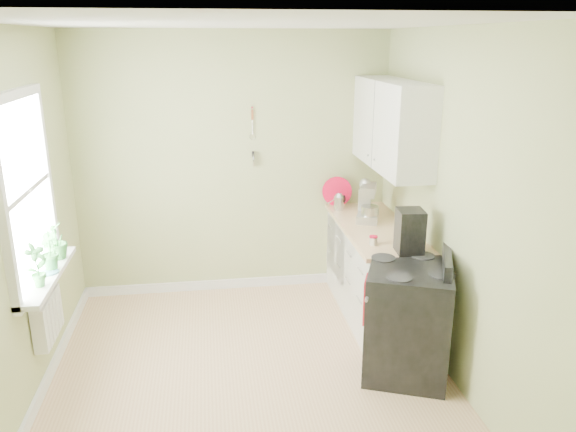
{
  "coord_description": "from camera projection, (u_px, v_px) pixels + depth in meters",
  "views": [
    {
      "loc": [
        -0.27,
        -3.87,
        2.6
      ],
      "look_at": [
        0.38,
        0.55,
        1.19
      ],
      "focal_mm": 35.0,
      "sensor_mm": 36.0,
      "label": 1
    }
  ],
  "objects": [
    {
      "name": "floor",
      "position": [
        251.0,
        382.0,
        4.47
      ],
      "size": [
        3.2,
        3.6,
        0.02
      ],
      "primitive_type": "cube",
      "color": "tan",
      "rests_on": "ground"
    },
    {
      "name": "ceiling",
      "position": [
        242.0,
        22.0,
        3.65
      ],
      "size": [
        3.2,
        3.6,
        0.02
      ],
      "primitive_type": "cube",
      "color": "white",
      "rests_on": "wall_back"
    },
    {
      "name": "wall_back",
      "position": [
        234.0,
        166.0,
        5.77
      ],
      "size": [
        3.2,
        0.02,
        2.7
      ],
      "primitive_type": "cube",
      "color": "#B3BA7F",
      "rests_on": "floor"
    },
    {
      "name": "wall_left",
      "position": [
        12.0,
        230.0,
        3.84
      ],
      "size": [
        0.02,
        3.6,
        2.7
      ],
      "primitive_type": "cube",
      "color": "#B3BA7F",
      "rests_on": "floor"
    },
    {
      "name": "wall_right",
      "position": [
        457.0,
        211.0,
        4.28
      ],
      "size": [
        0.02,
        3.6,
        2.7
      ],
      "primitive_type": "cube",
      "color": "#B3BA7F",
      "rests_on": "floor"
    },
    {
      "name": "base_cabinets",
      "position": [
        374.0,
        272.0,
        5.46
      ],
      "size": [
        0.6,
        1.6,
        0.87
      ],
      "primitive_type": "cube",
      "color": "white",
      "rests_on": "floor"
    },
    {
      "name": "countertop",
      "position": [
        376.0,
        228.0,
        5.32
      ],
      "size": [
        0.64,
        1.6,
        0.04
      ],
      "primitive_type": "cube",
      "color": "beige",
      "rests_on": "base_cabinets"
    },
    {
      "name": "upper_cabinets",
      "position": [
        392.0,
        125.0,
        5.15
      ],
      "size": [
        0.35,
        1.4,
        0.8
      ],
      "primitive_type": "cube",
      "color": "white",
      "rests_on": "wall_right"
    },
    {
      "name": "window",
      "position": [
        25.0,
        191.0,
        4.07
      ],
      "size": [
        0.06,
        1.14,
        1.44
      ],
      "color": "white",
      "rests_on": "wall_left"
    },
    {
      "name": "window_sill",
      "position": [
        48.0,
        275.0,
        4.28
      ],
      "size": [
        0.18,
        1.14,
        0.04
      ],
      "primitive_type": "cube",
      "color": "white",
      "rests_on": "wall_left"
    },
    {
      "name": "radiator",
      "position": [
        47.0,
        318.0,
        4.33
      ],
      "size": [
        0.12,
        0.5,
        0.35
      ],
      "primitive_type": "cube",
      "color": "white",
      "rests_on": "wall_left"
    },
    {
      "name": "wall_utensils",
      "position": [
        253.0,
        146.0,
        5.7
      ],
      "size": [
        0.02,
        0.14,
        0.58
      ],
      "color": "beige",
      "rests_on": "wall_back"
    },
    {
      "name": "stove",
      "position": [
        408.0,
        318.0,
        4.5
      ],
      "size": [
        0.9,
        0.93,
        1.03
      ],
      "color": "black",
      "rests_on": "floor"
    },
    {
      "name": "stand_mixer",
      "position": [
        368.0,
        204.0,
        5.43
      ],
      "size": [
        0.29,
        0.36,
        0.4
      ],
      "color": "#B2B2B7",
      "rests_on": "countertop"
    },
    {
      "name": "kettle",
      "position": [
        339.0,
        201.0,
        5.8
      ],
      "size": [
        0.18,
        0.1,
        0.18
      ],
      "color": "silver",
      "rests_on": "countertop"
    },
    {
      "name": "coffee_maker",
      "position": [
        409.0,
        232.0,
        4.61
      ],
      "size": [
        0.23,
        0.25,
        0.37
      ],
      "color": "black",
      "rests_on": "countertop"
    },
    {
      "name": "red_tray",
      "position": [
        337.0,
        191.0,
        5.92
      ],
      "size": [
        0.32,
        0.14,
        0.31
      ],
      "primitive_type": "cylinder",
      "rotation": [
        1.45,
        0.0,
        -0.28
      ],
      "color": "#A80526",
      "rests_on": "countertop"
    },
    {
      "name": "jar",
      "position": [
        373.0,
        240.0,
        4.82
      ],
      "size": [
        0.07,
        0.07,
        0.08
      ],
      "color": "beige",
      "rests_on": "countertop"
    },
    {
      "name": "plant_a",
      "position": [
        37.0,
        265.0,
        3.99
      ],
      "size": [
        0.2,
        0.21,
        0.33
      ],
      "primitive_type": "imported",
      "rotation": [
        0.0,
        0.0,
        0.96
      ],
      "color": "#368038",
      "rests_on": "window_sill"
    },
    {
      "name": "plant_b",
      "position": [
        49.0,
        251.0,
        4.3
      ],
      "size": [
        0.2,
        0.21,
        0.29
      ],
      "primitive_type": "imported",
      "rotation": [
        0.0,
        0.0,
        2.18
      ],
      "color": "#368038",
      "rests_on": "window_sill"
    },
    {
      "name": "plant_c",
      "position": [
        56.0,
        240.0,
        4.51
      ],
      "size": [
        0.19,
        0.19,
        0.31
      ],
      "primitive_type": "imported",
      "rotation": [
        0.0,
        0.0,
        4.79
      ],
      "color": "#368038",
      "rests_on": "window_sill"
    }
  ]
}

